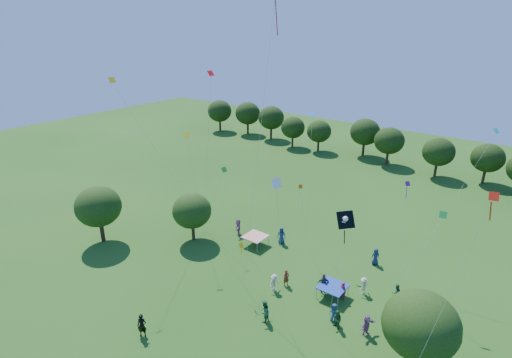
% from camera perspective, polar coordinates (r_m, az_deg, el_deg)
% --- Properties ---
extents(near_tree_west, '(4.75, 4.75, 6.28)m').
position_cam_1_polar(near_tree_west, '(44.94, -21.61, -3.67)').
color(near_tree_west, '#422B19').
rests_on(near_tree_west, ground).
extents(near_tree_north, '(4.15, 4.15, 5.33)m').
position_cam_1_polar(near_tree_north, '(42.94, -9.15, -4.52)').
color(near_tree_north, '#422B19').
rests_on(near_tree_north, ground).
extents(near_tree_east, '(4.90, 4.90, 6.14)m').
position_cam_1_polar(near_tree_east, '(29.19, 22.46, -18.75)').
color(near_tree_east, '#422B19').
rests_on(near_tree_east, ground).
extents(treeline, '(88.01, 8.77, 6.77)m').
position_cam_1_polar(treeline, '(68.85, 20.14, 4.94)').
color(treeline, '#422B19').
rests_on(treeline, ground).
extents(tent_red_stripe, '(2.20, 2.20, 1.10)m').
position_cam_1_polar(tent_red_stripe, '(42.46, -0.12, -8.21)').
color(tent_red_stripe, red).
rests_on(tent_red_stripe, ground).
extents(tent_blue, '(2.20, 2.20, 1.10)m').
position_cam_1_polar(tent_blue, '(35.83, 10.91, -14.85)').
color(tent_blue, '#193AA2').
rests_on(tent_blue, ground).
extents(man_in_black, '(0.84, 0.78, 1.90)m').
position_cam_1_polar(man_in_black, '(32.80, -15.98, -19.50)').
color(man_in_black, black).
rests_on(man_in_black, ground).
extents(crowd_person_0, '(0.87, 0.61, 1.60)m').
position_cam_1_polar(crowd_person_0, '(33.55, 11.08, -18.24)').
color(crowd_person_0, navy).
rests_on(crowd_person_0, ground).
extents(crowd_person_1, '(0.61, 0.70, 1.59)m').
position_cam_1_polar(crowd_person_1, '(36.77, 4.35, -13.89)').
color(crowd_person_1, maroon).
rests_on(crowd_person_1, ground).
extents(crowd_person_2, '(0.63, 0.99, 1.87)m').
position_cam_1_polar(crowd_person_2, '(32.92, 1.19, -18.36)').
color(crowd_person_2, '#29603D').
rests_on(crowd_person_2, ground).
extents(crowd_person_3, '(1.17, 0.67, 1.69)m').
position_cam_1_polar(crowd_person_3, '(47.63, -9.74, -5.34)').
color(crowd_person_3, '#A49E83').
rests_on(crowd_person_3, ground).
extents(crowd_person_5, '(1.62, 1.72, 1.87)m').
position_cam_1_polar(crowd_person_5, '(44.60, -2.57, -6.84)').
color(crowd_person_5, '#A15E87').
rests_on(crowd_person_5, ground).
extents(crowd_person_6, '(1.05, 0.84, 1.88)m').
position_cam_1_polar(crowd_person_6, '(42.94, 3.65, -8.05)').
color(crowd_person_6, navy).
rests_on(crowd_person_6, ground).
extents(crowd_person_8, '(0.90, 0.73, 1.61)m').
position_cam_1_polar(crowd_person_8, '(32.95, 11.51, -19.13)').
color(crowd_person_8, '#225028').
rests_on(crowd_person_8, ground).
extents(crowd_person_9, '(0.65, 1.12, 1.61)m').
position_cam_1_polar(crowd_person_9, '(36.10, 2.62, -14.58)').
color(crowd_person_9, beige).
rests_on(crowd_person_9, ground).
extents(crowd_person_10, '(1.17, 1.00, 1.84)m').
position_cam_1_polar(crowd_person_10, '(36.26, 9.65, -14.49)').
color(crowd_person_10, '#493F3A').
rests_on(crowd_person_10, ground).
extents(crowd_person_11, '(0.94, 1.68, 1.70)m').
position_cam_1_polar(crowd_person_11, '(32.94, 15.54, -19.47)').
color(crowd_person_11, '#8D5285').
rests_on(crowd_person_11, ground).
extents(crowd_person_12, '(0.94, 0.90, 1.72)m').
position_cam_1_polar(crowd_person_12, '(41.13, 16.70, -10.56)').
color(crowd_person_12, navy).
rests_on(crowd_person_12, ground).
extents(crowd_person_13, '(0.72, 0.59, 1.66)m').
position_cam_1_polar(crowd_person_13, '(35.89, 12.32, -15.32)').
color(crowd_person_13, maroon).
rests_on(crowd_person_13, ground).
extents(crowd_person_14, '(0.87, 0.88, 1.63)m').
position_cam_1_polar(crowd_person_14, '(36.86, 19.38, -15.08)').
color(crowd_person_14, '#245434').
rests_on(crowd_person_14, ground).
extents(crowd_person_15, '(0.65, 1.10, 1.57)m').
position_cam_1_polar(crowd_person_15, '(36.93, 15.12, -14.52)').
color(crowd_person_15, beige).
rests_on(crowd_person_15, ground).
extents(pirate_kite, '(1.27, 1.33, 8.81)m').
position_cam_1_polar(pirate_kite, '(27.72, 12.63, -5.88)').
color(pirate_kite, black).
extents(red_high_kite, '(1.26, 3.27, 23.60)m').
position_cam_1_polar(red_high_kite, '(29.73, 1.95, 17.98)').
color(red_high_kite, red).
extents(small_kite_0, '(4.52, 2.90, 16.82)m').
position_cam_1_polar(small_kite_0, '(38.15, -6.73, 9.06)').
color(small_kite_0, '#F80E10').
extents(small_kite_1, '(0.75, 2.27, 3.67)m').
position_cam_1_polar(small_kite_1, '(33.98, -1.77, -10.04)').
color(small_kite_1, '#FFB70D').
extents(small_kite_2, '(1.31, 8.66, 16.41)m').
position_cam_1_polar(small_kite_2, '(38.73, -16.38, 7.72)').
color(small_kite_2, yellow).
extents(small_kite_3, '(4.60, 1.39, 7.36)m').
position_cam_1_polar(small_kite_3, '(40.73, -5.12, 0.02)').
color(small_kite_3, '#1A911F').
extents(small_kite_4, '(1.18, 1.57, 12.69)m').
position_cam_1_polar(small_kite_4, '(39.76, 7.84, 4.35)').
color(small_kite_4, '#169CE0').
extents(small_kite_5, '(1.48, 2.82, 7.89)m').
position_cam_1_polar(small_kite_5, '(37.15, 20.65, -3.02)').
color(small_kite_5, '#7D1996').
extents(small_kite_6, '(0.75, 1.21, 11.10)m').
position_cam_1_polar(small_kite_6, '(27.12, 3.12, -3.52)').
color(small_kite_6, white).
extents(small_kite_7, '(4.08, 5.93, 12.77)m').
position_cam_1_polar(small_kite_7, '(37.36, 28.46, 1.06)').
color(small_kite_7, '#0DCEBF').
extents(small_kite_8, '(2.48, 0.35, 13.84)m').
position_cam_1_polar(small_kite_8, '(21.67, 27.60, -10.50)').
color(small_kite_8, red).
extents(small_kite_9, '(0.56, 2.41, 6.58)m').
position_cam_1_polar(small_kite_9, '(38.61, 6.55, -2.75)').
color(small_kite_9, orange).
extents(small_kite_10, '(2.72, 3.82, 11.07)m').
position_cam_1_polar(small_kite_10, '(39.85, -9.45, 3.52)').
color(small_kite_10, yellow).
extents(small_kite_11, '(2.91, 0.59, 7.24)m').
position_cam_1_polar(small_kite_11, '(34.35, 24.31, -6.03)').
color(small_kite_11, '#188933').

